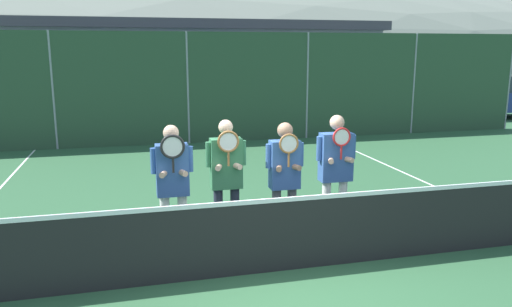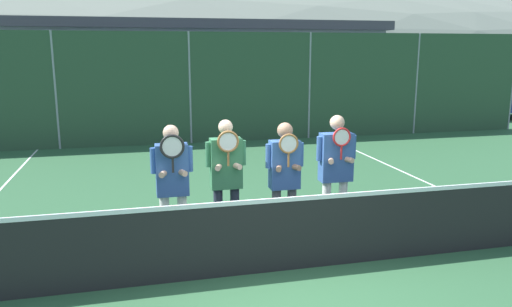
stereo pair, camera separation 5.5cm
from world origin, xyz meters
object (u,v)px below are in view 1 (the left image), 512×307
(player_center_right, at_px, (285,174))
(car_right_of_center, at_px, (378,98))
(player_rightmost, at_px, (336,167))
(car_center, at_px, (267,102))
(car_far_right, at_px, (481,96))
(player_leftmost, at_px, (173,181))
(player_center_left, at_px, (226,174))
(car_left_of_center, at_px, (133,104))

(player_center_right, bearing_deg, car_right_of_center, 56.63)
(player_rightmost, bearing_deg, car_center, 80.00)
(car_right_of_center, height_order, car_far_right, car_right_of_center)
(player_leftmost, xyz_separation_m, player_center_left, (0.75, 0.13, 0.01))
(player_center_left, distance_m, player_rightmost, 1.63)
(car_left_of_center, bearing_deg, car_right_of_center, 0.02)
(player_leftmost, relative_size, car_center, 0.43)
(player_leftmost, xyz_separation_m, car_left_of_center, (-0.41, 11.00, -0.13))
(car_far_right, bearing_deg, car_left_of_center, -179.58)
(player_leftmost, height_order, car_left_of_center, car_left_of_center)
(car_right_of_center, bearing_deg, player_center_left, -126.55)
(player_rightmost, height_order, car_center, player_rightmost)
(player_leftmost, distance_m, car_left_of_center, 11.01)
(player_rightmost, relative_size, car_left_of_center, 0.44)
(player_center_left, relative_size, car_far_right, 0.41)
(player_center_right, bearing_deg, player_rightmost, 6.80)
(player_leftmost, height_order, player_rightmost, player_rightmost)
(car_right_of_center, bearing_deg, player_leftmost, -128.69)
(player_leftmost, height_order, car_far_right, player_leftmost)
(car_left_of_center, bearing_deg, car_far_right, 0.42)
(player_center_right, bearing_deg, car_far_right, 42.89)
(car_right_of_center, bearing_deg, player_rightmost, -120.54)
(player_rightmost, distance_m, car_left_of_center, 11.25)
(player_center_right, xyz_separation_m, car_left_of_center, (-1.97, 11.00, -0.12))
(player_center_right, height_order, player_rightmost, player_rightmost)
(player_center_right, xyz_separation_m, car_right_of_center, (7.25, 11.00, -0.12))
(player_center_left, distance_m, car_left_of_center, 10.93)
(car_far_right, bearing_deg, player_center_left, -139.32)
(car_left_of_center, xyz_separation_m, car_center, (4.66, -0.27, -0.01))
(car_left_of_center, bearing_deg, player_center_left, -83.90)
(player_center_right, bearing_deg, car_left_of_center, 100.16)
(player_leftmost, distance_m, car_center, 11.55)
(player_center_right, bearing_deg, player_center_left, 170.65)
(car_far_right, bearing_deg, car_right_of_center, -178.78)
(car_center, bearing_deg, player_center_right, -104.06)
(player_center_left, bearing_deg, car_center, 71.73)
(car_left_of_center, bearing_deg, player_center_right, -79.84)
(player_center_right, relative_size, car_right_of_center, 0.45)
(player_leftmost, relative_size, car_far_right, 0.41)
(player_center_right, relative_size, car_left_of_center, 0.43)
(player_leftmost, distance_m, player_rightmost, 2.38)
(car_far_right, bearing_deg, player_center_right, -137.11)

